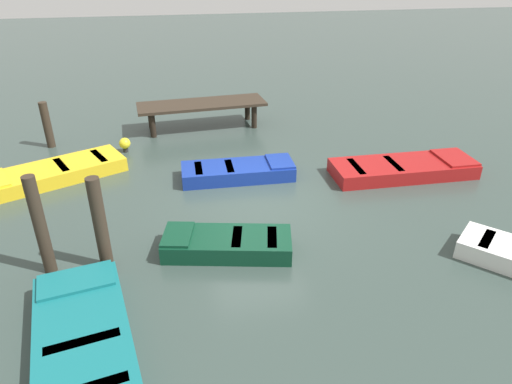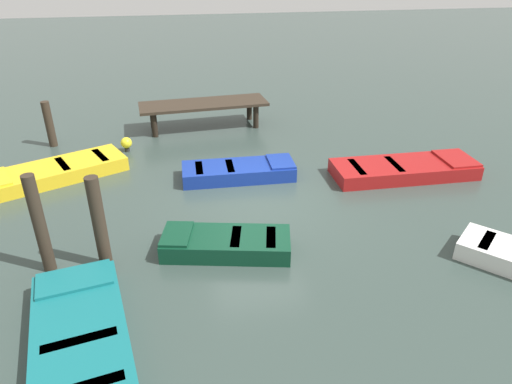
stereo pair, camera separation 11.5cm
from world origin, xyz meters
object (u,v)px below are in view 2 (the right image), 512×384
(rowboat_teal, at_px, (80,336))
(mooring_piling_mid_right, at_px, (99,224))
(dock_segment, at_px, (204,106))
(rowboat_blue, at_px, (239,171))
(mooring_piling_mid_left, at_px, (49,124))
(mooring_piling_far_right, at_px, (40,225))
(rowboat_red, at_px, (405,169))
(rowboat_yellow, at_px, (52,172))
(rowboat_dark_green, at_px, (225,243))
(marker_buoy, at_px, (126,143))

(rowboat_teal, distance_m, mooring_piling_mid_right, 2.37)
(dock_segment, distance_m, rowboat_blue, 4.54)
(dock_segment, bearing_deg, rowboat_blue, -86.34)
(mooring_piling_mid_left, xyz_separation_m, mooring_piling_far_right, (1.32, -7.13, 0.32))
(rowboat_red, relative_size, rowboat_yellow, 0.99)
(rowboat_blue, bearing_deg, rowboat_dark_green, -101.82)
(rowboat_dark_green, bearing_deg, mooring_piling_mid_right, 13.64)
(rowboat_blue, height_order, marker_buoy, marker_buoy)
(dock_segment, height_order, mooring_piling_mid_right, mooring_piling_mid_right)
(rowboat_yellow, distance_m, mooring_piling_mid_right, 5.00)
(dock_segment, relative_size, marker_buoy, 9.77)
(rowboat_red, bearing_deg, mooring_piling_mid_left, 158.64)
(rowboat_teal, distance_m, mooring_piling_mid_left, 9.72)
(rowboat_dark_green, bearing_deg, mooring_piling_mid_left, -43.04)
(rowboat_dark_green, height_order, mooring_piling_mid_left, mooring_piling_mid_left)
(mooring_piling_mid_right, xyz_separation_m, mooring_piling_far_right, (-1.13, 0.08, 0.05))
(rowboat_red, distance_m, mooring_piling_mid_left, 11.41)
(rowboat_teal, bearing_deg, rowboat_yellow, 3.49)
(rowboat_teal, relative_size, mooring_piling_mid_left, 2.40)
(dock_segment, distance_m, rowboat_teal, 10.75)
(rowboat_dark_green, height_order, marker_buoy, marker_buoy)
(rowboat_red, xyz_separation_m, mooring_piling_mid_left, (-10.58, 4.25, 0.55))
(rowboat_blue, distance_m, rowboat_yellow, 5.38)
(rowboat_teal, relative_size, rowboat_red, 0.88)
(rowboat_red, distance_m, marker_buoy, 8.75)
(rowboat_dark_green, xyz_separation_m, marker_buoy, (-2.50, 6.21, 0.07))
(marker_buoy, bearing_deg, dock_segment, 34.58)
(dock_segment, height_order, rowboat_blue, dock_segment)
(rowboat_teal, xyz_separation_m, mooring_piling_mid_left, (-2.29, 9.43, 0.55))
(mooring_piling_mid_right, bearing_deg, rowboat_dark_green, 1.51)
(dock_segment, xyz_separation_m, rowboat_teal, (-2.87, -10.34, -0.60))
(rowboat_teal, xyz_separation_m, mooring_piling_far_right, (-0.96, 2.30, 0.86))
(rowboat_yellow, relative_size, mooring_piling_far_right, 1.95)
(rowboat_blue, bearing_deg, dock_segment, 99.46)
(rowboat_teal, distance_m, rowboat_dark_green, 3.53)
(dock_segment, relative_size, rowboat_yellow, 1.11)
(mooring_piling_mid_left, bearing_deg, marker_buoy, -20.77)
(dock_segment, xyz_separation_m, mooring_piling_far_right, (-3.84, -8.04, 0.26))
(rowboat_teal, relative_size, rowboat_yellow, 0.87)
(rowboat_red, relative_size, mooring_piling_mid_right, 2.02)
(mooring_piling_far_right, bearing_deg, rowboat_teal, -67.30)
(dock_segment, distance_m, marker_buoy, 3.30)
(dock_segment, relative_size, mooring_piling_mid_right, 2.28)
(rowboat_dark_green, bearing_deg, rowboat_red, -140.52)
(rowboat_yellow, bearing_deg, rowboat_dark_green, 109.72)
(mooring_piling_mid_left, bearing_deg, mooring_piling_mid_right, -71.19)
(dock_segment, height_order, marker_buoy, dock_segment)
(rowboat_dark_green, height_order, rowboat_yellow, same)
(rowboat_dark_green, relative_size, mooring_piling_mid_left, 1.91)
(mooring_piling_mid_left, bearing_deg, rowboat_blue, -31.38)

